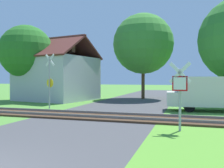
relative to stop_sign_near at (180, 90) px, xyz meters
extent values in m
cube|color=#424244|center=(-4.41, -4.54, -1.65)|extent=(6.62, 80.00, 0.01)
cube|color=#422D1E|center=(-4.41, 2.44, -1.60)|extent=(60.00, 2.60, 0.10)
cube|color=slate|center=(-4.41, 3.16, -1.49)|extent=(60.00, 0.08, 0.12)
cube|color=slate|center=(-4.41, 1.72, -1.49)|extent=(60.00, 0.08, 0.12)
cylinder|color=#9E9EA5|center=(0.00, 0.03, -0.40)|extent=(0.10, 0.10, 2.50)
cube|color=red|center=(0.00, -0.03, 0.27)|extent=(0.60, 0.12, 0.60)
cube|color=white|center=(-0.01, -0.05, 0.27)|extent=(0.49, 0.09, 0.49)
cube|color=white|center=(0.00, -0.03, 0.70)|extent=(0.87, 0.16, 0.88)
cube|color=white|center=(0.00, -0.03, 0.70)|extent=(0.87, 0.16, 0.88)
cylinder|color=#9E9EA5|center=(-9.04, 5.10, 0.18)|extent=(0.09, 0.09, 3.66)
cube|color=white|center=(-9.02, 5.16, 1.76)|extent=(0.85, 0.27, 0.88)
cube|color=white|center=(-9.02, 5.16, 1.76)|extent=(0.85, 0.27, 0.88)
cylinder|color=yellow|center=(-9.02, 5.16, 0.15)|extent=(0.62, 0.20, 0.64)
cube|color=#B7B7BC|center=(-12.15, 11.72, 0.44)|extent=(7.43, 7.14, 4.19)
cube|color=#562823|center=(-12.44, 10.23, 3.48)|extent=(7.25, 4.61, 2.22)
cube|color=#562823|center=(-11.87, 13.20, 3.48)|extent=(7.25, 4.61, 2.22)
cube|color=brown|center=(-10.42, 11.39, 3.52)|extent=(0.58, 0.58, 1.10)
cylinder|color=#513823|center=(-4.24, 15.53, 0.04)|extent=(0.35, 0.35, 3.39)
sphere|color=#3D8433|center=(-4.24, 15.53, 4.09)|extent=(6.28, 6.28, 6.28)
cylinder|color=#513823|center=(-14.59, 10.14, -0.28)|extent=(0.30, 0.30, 2.74)
sphere|color=#286B23|center=(-14.59, 10.14, 3.01)|extent=(5.12, 5.12, 5.12)
cube|color=silver|center=(1.73, 6.91, -0.36)|extent=(4.36, 2.29, 1.90)
cube|color=silver|center=(-0.71, 6.68, -0.86)|extent=(0.87, 1.86, 0.90)
cube|color=#19232D|center=(-0.34, 6.72, -0.03)|extent=(0.19, 1.61, 0.85)
cube|color=navy|center=(1.64, 7.87, -0.70)|extent=(3.76, 0.37, 0.16)
cylinder|color=black|center=(0.23, 7.56, -1.31)|extent=(0.69, 0.24, 0.68)
cylinder|color=black|center=(0.38, 6.00, -1.31)|extent=(0.69, 0.24, 0.68)
camera|label=1|loc=(0.34, -10.33, 0.46)|focal=40.00mm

